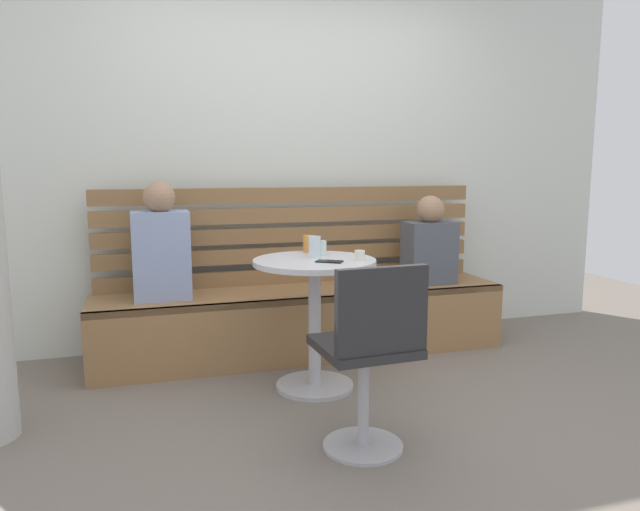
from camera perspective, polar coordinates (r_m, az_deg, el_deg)
ground at (r=2.92m, az=4.92°, el=-16.59°), size 8.00×8.00×0.00m
back_wall at (r=4.21m, az=-3.31°, el=11.45°), size 5.20×0.10×2.90m
booth_bench at (r=3.92m, az=-1.61°, el=-6.47°), size 2.70×0.52×0.44m
booth_backrest at (r=4.04m, az=-2.55°, el=2.02°), size 2.65×0.04×0.66m
cafe_table at (r=3.26m, az=-0.53°, el=-4.22°), size 0.68×0.68×0.74m
white_chair at (r=2.54m, az=4.92°, el=-9.33°), size 0.42×0.42×0.85m
person_adult at (r=3.68m, az=-15.23°, el=0.80°), size 0.34×0.22×0.72m
person_child_left at (r=4.11m, az=10.61°, el=1.01°), size 0.34×0.22×0.61m
cup_glass_short at (r=3.39m, az=-0.03°, el=0.78°), size 0.08×0.08×0.08m
cup_glass_tall at (r=3.28m, az=-0.53°, el=0.85°), size 0.07×0.07×0.12m
cup_tumbler_orange at (r=3.48m, az=-1.06°, el=1.14°), size 0.07×0.07×0.10m
cup_espresso_small at (r=3.18m, az=3.89°, el=0.00°), size 0.06×0.06×0.05m
phone_on_table at (r=3.12m, az=0.92°, el=-0.58°), size 0.15×0.14×0.01m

